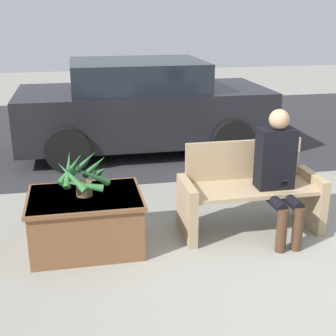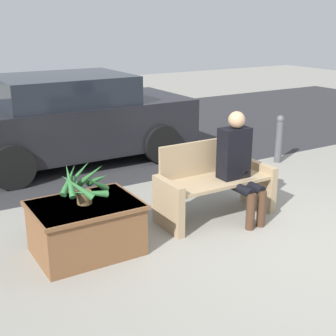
{
  "view_description": "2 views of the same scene",
  "coord_description": "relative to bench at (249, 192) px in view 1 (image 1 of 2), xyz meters",
  "views": [
    {
      "loc": [
        -1.96,
        -3.28,
        2.24
      ],
      "look_at": [
        -1.02,
        1.41,
        0.61
      ],
      "focal_mm": 50.0,
      "sensor_mm": 36.0,
      "label": 1
    },
    {
      "loc": [
        -3.5,
        -3.29,
        2.35
      ],
      "look_at": [
        -0.84,
        1.09,
        0.71
      ],
      "focal_mm": 50.0,
      "sensor_mm": 36.0,
      "label": 2
    }
  ],
  "objects": [
    {
      "name": "road_surface",
      "position": [
        0.23,
        4.54,
        -0.42
      ],
      "size": [
        20.0,
        6.0,
        0.01
      ],
      "primitive_type": "cube",
      "color": "#2D2D30",
      "rests_on": "ground_plane"
    },
    {
      "name": "ground_plane",
      "position": [
        0.23,
        -1.02,
        -0.42
      ],
      "size": [
        30.0,
        30.0,
        0.0
      ],
      "primitive_type": "plane",
      "color": "gray"
    },
    {
      "name": "person_seated",
      "position": [
        0.22,
        -0.18,
        0.31
      ],
      "size": [
        0.37,
        0.61,
        1.32
      ],
      "color": "black",
      "rests_on": "ground_plane"
    },
    {
      "name": "planter_box",
      "position": [
        -1.7,
        -0.08,
        -0.13
      ],
      "size": [
        1.09,
        0.82,
        0.55
      ],
      "color": "brown",
      "rests_on": "ground_plane"
    },
    {
      "name": "bench",
      "position": [
        0.0,
        0.0,
        0.0
      ],
      "size": [
        1.46,
        0.58,
        0.92
      ],
      "color": "tan",
      "rests_on": "ground_plane"
    },
    {
      "name": "parked_car",
      "position": [
        -0.66,
        3.17,
        0.31
      ],
      "size": [
        3.99,
        1.98,
        1.47
      ],
      "color": "black",
      "rests_on": "ground_plane"
    },
    {
      "name": "potted_plant",
      "position": [
        -1.7,
        -0.09,
        0.34
      ],
      "size": [
        0.52,
        0.52,
        0.42
      ],
      "color": "brown",
      "rests_on": "planter_box"
    }
  ]
}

